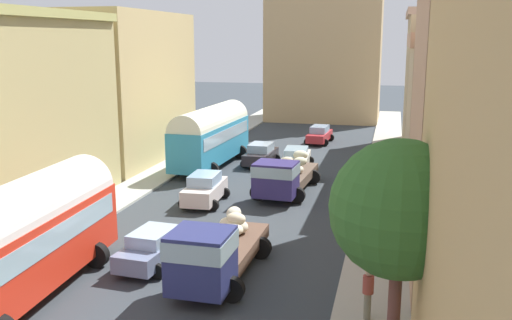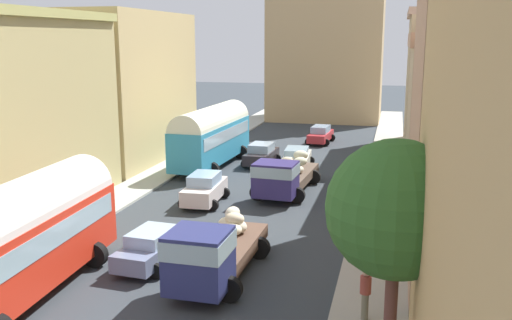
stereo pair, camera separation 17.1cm
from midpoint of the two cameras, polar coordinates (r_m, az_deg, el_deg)
name	(u,v)px [view 1 (the left image)]	position (r m, az deg, el deg)	size (l,w,h in m)	color
ground_plane	(273,174)	(37.75, 1.55, -1.46)	(154.00, 154.00, 0.00)	#33393F
sidewalk_left	(171,168)	(39.85, -8.70, -0.76)	(2.50, 70.00, 0.14)	#A9AEA4
sidewalk_right	(384,180)	(36.95, 12.61, -1.94)	(2.50, 70.00, 0.14)	#AAA699
building_left_1	(8,115)	(30.65, -23.81, 4.16)	(5.23, 13.68, 10.29)	tan
building_left_2	(126,87)	(42.78, -13.10, 7.13)	(5.97, 13.19, 10.74)	tan
building_right_1	(474,112)	(24.30, 20.91, 4.56)	(4.98, 12.35, 11.95)	tan
building_right_2	(445,111)	(35.92, 18.33, 4.74)	(4.66, 10.28, 9.18)	tan
building_right_3	(437,82)	(47.22, 17.64, 7.52)	(5.15, 11.15, 11.02)	tan
distant_church	(324,49)	(62.66, 6.77, 11.02)	(12.10, 6.94, 20.69)	tan
parked_bus_0	(20,236)	(21.05, -22.87, -7.04)	(3.63, 9.91, 4.17)	red
parked_bus_1	(211,133)	(39.81, -4.66, 2.68)	(3.57, 10.00, 4.25)	teal
cargo_truck_0	(214,251)	(20.94, -4.46, -9.10)	(2.99, 6.83, 2.51)	navy
cargo_truck_1	(284,175)	(32.48, 2.66, -1.56)	(3.40, 7.49, 2.31)	navy
car_0	(296,158)	(39.41, 3.94, 0.20)	(2.50, 4.43, 1.44)	silver
car_1	(319,134)	(49.25, 6.31, 2.57)	(2.31, 4.27, 1.50)	red
car_2	(153,247)	(23.16, -10.52, -8.64)	(2.34, 3.94, 1.45)	slate
car_3	(205,189)	(31.08, -5.33, -2.91)	(2.32, 4.03, 1.68)	silver
car_4	(261,154)	(40.36, 0.37, 0.57)	(2.37, 3.98, 1.57)	#2A2326
pedestrian_0	(390,212)	(26.81, 13.12, -5.14)	(0.40, 0.40, 1.84)	#252143
pedestrian_1	(397,213)	(26.65, 13.85, -5.16)	(0.34, 0.34, 1.89)	#241E42
pedestrian_3	(368,292)	(18.59, 10.94, -12.94)	(0.46, 0.46, 1.84)	slate
roadside_tree_0	(400,210)	(14.94, 13.93, -4.90)	(3.63, 3.63, 6.42)	brown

